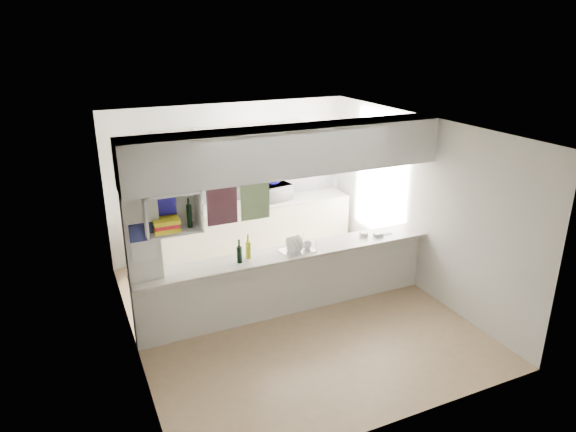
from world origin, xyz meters
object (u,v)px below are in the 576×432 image
microwave (276,192)px  bowl (272,182)px  wine_bottles (244,252)px  dish_rack (297,245)px

microwave → bowl: 0.18m
microwave → wine_bottles: size_ratio=1.55×
dish_rack → wine_bottles: 0.74m
microwave → wine_bottles: 2.50m
dish_rack → wine_bottles: size_ratio=1.44×
microwave → bowl: size_ratio=2.00×
microwave → wine_bottles: (-1.34, -2.11, -0.02)m
dish_rack → wine_bottles: wine_bottles is taller
bowl → wine_bottles: 2.51m
wine_bottles → microwave: bearing=57.5°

